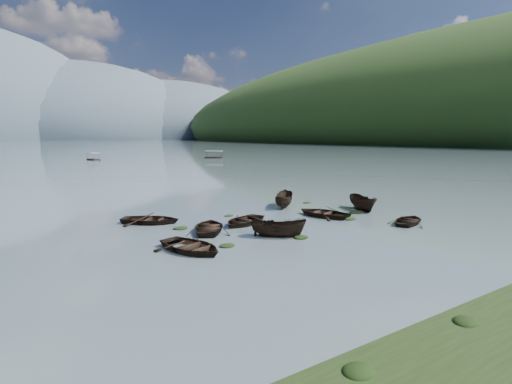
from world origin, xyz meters
TOP-DOWN VIEW (x-y plane):
  - ground_plane at (0.00, 0.00)m, footprint 2400.00×2400.00m
  - right_hill_far at (460.00, 220.00)m, footprint 520.00×1200.00m
  - haze_mtn_c at (140.00, 900.00)m, footprint 520.00×520.00m
  - haze_mtn_d at (320.00, 900.00)m, footprint 520.00×520.00m
  - rowboat_0 at (-10.69, 3.32)m, footprint 4.77×5.76m
  - rowboat_1 at (-7.21, 7.65)m, footprint 5.37×5.85m
  - rowboat_2 at (-3.79, 3.24)m, footprint 4.12×3.86m
  - rowboat_3 at (4.21, 7.06)m, footprint 4.82×5.81m
  - rowboat_4 at (8.20, 0.80)m, footprint 4.98×4.29m
  - rowboat_5 at (9.55, 7.10)m, footprint 3.35×4.90m
  - rowboat_6 at (-10.14, 12.89)m, footprint 6.07×5.88m
  - rowboat_7 at (-3.73, 8.25)m, footprint 5.71×5.07m
  - rowboat_8 at (4.03, 12.91)m, footprint 4.41×4.45m
  - weed_clump_0 at (-8.20, 3.05)m, footprint 1.11×0.90m
  - weed_clump_1 at (-2.64, 2.00)m, footprint 1.13×0.90m
  - weed_clump_2 at (5.13, 4.69)m, footprint 1.26×1.01m
  - weed_clump_3 at (8.42, 6.51)m, footprint 1.00×0.85m
  - weed_clump_4 at (7.90, 6.60)m, footprint 1.23×0.97m
  - weed_clump_5 at (-8.83, 9.52)m, footprint 1.18×0.95m
  - weed_clump_6 at (-3.08, 11.88)m, footprint 0.89×0.74m
  - weed_clump_7 at (7.65, 13.41)m, footprint 0.96×0.77m
  - pontoon_centre at (4.62, 109.55)m, footprint 3.14×5.75m
  - pontoon_right at (40.26, 98.70)m, footprint 5.99×5.90m

SIDE VIEW (x-z plane):
  - ground_plane at x=0.00m, z-range 0.00..0.00m
  - right_hill_far at x=460.00m, z-range -95.00..95.00m
  - haze_mtn_c at x=140.00m, z-range -130.00..130.00m
  - haze_mtn_d at x=320.00m, z-range -110.00..110.00m
  - rowboat_0 at x=-10.69m, z-range -0.52..0.52m
  - rowboat_1 at x=-7.21m, z-range -0.49..0.49m
  - rowboat_2 at x=-3.79m, z-range -0.79..0.79m
  - rowboat_3 at x=4.21m, z-range -0.52..0.52m
  - rowboat_4 at x=8.20m, z-range -0.43..0.43m
  - rowboat_5 at x=9.55m, z-range -0.89..0.89m
  - rowboat_6 at x=-10.14m, z-range -0.51..0.51m
  - rowboat_7 at x=-3.73m, z-range -0.49..0.49m
  - rowboat_8 at x=4.03m, z-range -0.88..0.88m
  - weed_clump_0 at x=-8.20m, z-range -0.12..0.12m
  - weed_clump_1 at x=-2.64m, z-range -0.12..0.12m
  - weed_clump_2 at x=5.13m, z-range -0.14..0.14m
  - weed_clump_3 at x=8.42m, z-range -0.11..0.11m
  - weed_clump_4 at x=7.90m, z-range -0.13..0.13m
  - weed_clump_5 at x=-8.83m, z-range -0.12..0.12m
  - weed_clump_6 at x=-3.08m, z-range -0.09..0.09m
  - weed_clump_7 at x=7.65m, z-range -0.11..0.11m
  - pontoon_centre at x=4.62m, z-range -1.05..1.05m
  - pontoon_right at x=40.26m, z-range -1.14..1.14m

